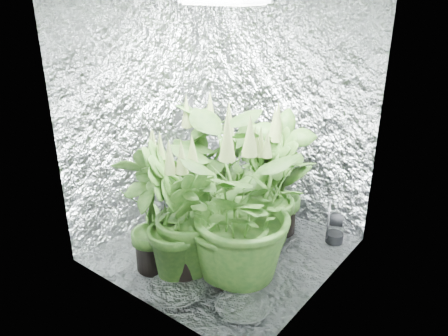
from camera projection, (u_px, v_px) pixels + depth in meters
ground at (224, 249)px, 3.39m from camera, size 1.60×1.60×0.00m
walls at (224, 126)px, 3.00m from camera, size 1.62×1.62×2.00m
plant_a at (230, 172)px, 3.52m from camera, size 0.99×0.99×1.05m
plant_b at (281, 176)px, 3.45m from camera, size 0.67×0.67×1.08m
plant_c at (269, 192)px, 3.28m from camera, size 0.66×0.66×0.98m
plant_d at (204, 164)px, 3.63m from camera, size 0.80×0.80×1.11m
plant_e at (235, 207)px, 2.82m from camera, size 1.27×1.27×1.19m
plant_f at (152, 209)px, 3.00m from camera, size 0.69×0.69×1.04m
plant_g at (180, 215)px, 2.87m from camera, size 0.54×0.54×1.06m
circulation_fan at (332, 225)px, 3.44m from camera, size 0.19×0.29×0.35m
plant_label at (157, 235)px, 3.01m from camera, size 0.05×0.03×0.07m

